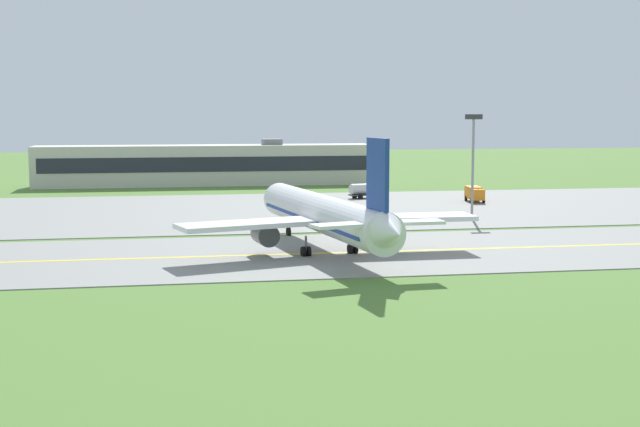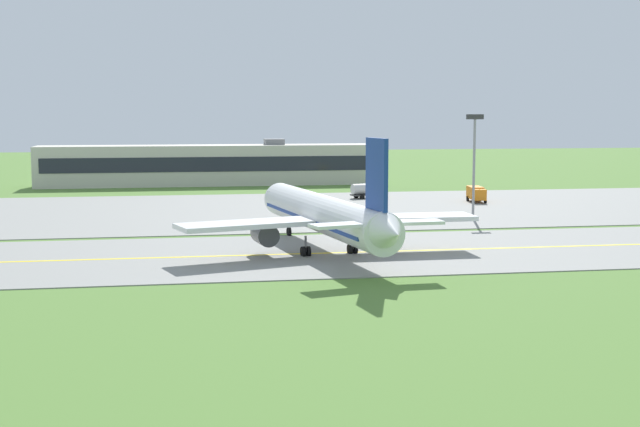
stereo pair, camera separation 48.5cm
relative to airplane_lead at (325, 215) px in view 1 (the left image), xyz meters
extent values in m
plane|color=#517A33|center=(-0.11, -0.45, -4.13)|extent=(500.00, 500.00, 0.00)
cube|color=gray|center=(-0.11, -0.45, -4.08)|extent=(240.00, 28.00, 0.10)
cube|color=gray|center=(9.89, 41.55, -4.08)|extent=(140.00, 52.00, 0.10)
cube|color=yellow|center=(-0.11, -0.45, -4.03)|extent=(220.00, 0.60, 0.01)
cylinder|color=white|center=(-0.07, 0.48, 0.07)|extent=(9.08, 34.21, 4.00)
cone|color=white|center=(-2.82, 18.47, 0.07)|extent=(4.15, 3.14, 3.80)
cone|color=white|center=(2.70, -17.71, 0.47)|extent=(3.84, 3.68, 3.40)
cube|color=navy|center=(-0.07, 0.48, -0.43)|extent=(8.75, 31.54, 0.36)
cube|color=#1E232D|center=(-2.49, 16.30, 0.77)|extent=(3.63, 2.29, 0.70)
cube|color=white|center=(-8.14, -2.97, -0.43)|extent=(15.75, 8.90, 0.50)
cylinder|color=#47474C|center=(-6.47, -0.69, -1.83)|extent=(2.79, 3.71, 2.30)
cylinder|color=black|center=(-6.71, 0.89, -1.83)|extent=(2.11, 0.56, 2.10)
cube|color=white|center=(8.66, -0.41, -0.43)|extent=(15.06, 4.97, 0.50)
cylinder|color=#47474C|center=(6.38, 1.26, -1.83)|extent=(2.79, 3.71, 2.30)
cylinder|color=black|center=(6.14, 2.85, -1.83)|extent=(2.11, 0.56, 2.10)
cube|color=navy|center=(2.19, -14.35, 5.32)|extent=(1.06, 4.41, 6.50)
cube|color=white|center=(-0.95, -15.03, 0.87)|extent=(6.41, 3.84, 0.30)
cube|color=white|center=(5.38, -14.06, 0.87)|extent=(6.11, 2.68, 0.30)
cylinder|color=slate|center=(-2.03, 13.33, -2.76)|extent=(0.24, 0.24, 1.65)
cylinder|color=black|center=(-2.03, 13.33, -3.58)|extent=(0.51, 1.14, 1.10)
cylinder|color=slate|center=(-2.34, -1.89, -2.76)|extent=(0.24, 0.24, 1.65)
cylinder|color=black|center=(-2.61, -1.93, -3.58)|extent=(0.51, 1.14, 1.10)
cylinder|color=black|center=(-2.07, -1.84, -3.58)|extent=(0.51, 1.14, 1.10)
cylinder|color=slate|center=(2.80, -1.10, -2.76)|extent=(0.24, 0.24, 1.65)
cylinder|color=black|center=(2.53, -1.14, -3.58)|extent=(0.51, 1.14, 1.10)
cylinder|color=black|center=(3.07, -1.06, -3.58)|extent=(0.51, 1.14, 1.10)
cube|color=yellow|center=(19.75, 57.19, -2.63)|extent=(2.29, 2.42, 1.80)
cube|color=#1E232D|center=(20.48, 57.41, -2.32)|extent=(0.63, 1.80, 0.81)
cylinder|color=silver|center=(16.87, 56.36, -2.38)|extent=(4.54, 2.90, 1.80)
cube|color=#383838|center=(16.87, 56.36, -3.41)|extent=(4.62, 3.19, 0.24)
cylinder|color=orange|center=(19.75, 57.19, -1.63)|extent=(0.20, 0.20, 0.18)
cylinder|color=black|center=(19.47, 58.15, -3.68)|extent=(0.95, 0.54, 0.90)
cylinder|color=black|center=(20.03, 56.23, -3.68)|extent=(0.95, 0.54, 0.90)
cylinder|color=black|center=(15.77, 57.13, -3.68)|extent=(0.95, 0.54, 0.90)
cylinder|color=black|center=(16.35, 55.11, -3.68)|extent=(0.95, 0.54, 0.90)
cube|color=orange|center=(33.89, 45.15, -2.63)|extent=(2.19, 2.01, 1.80)
cube|color=#1E232D|center=(33.81, 44.39, -2.32)|extent=(1.84, 0.32, 0.81)
cube|color=orange|center=(34.22, 48.13, -2.53)|extent=(2.55, 4.40, 2.00)
cylinder|color=orange|center=(33.89, 45.15, -1.63)|extent=(0.20, 0.20, 0.18)
cylinder|color=black|center=(34.89, 45.04, -3.68)|extent=(0.40, 0.93, 0.90)
cylinder|color=black|center=(32.90, 45.26, -3.68)|extent=(0.40, 0.93, 0.90)
cylinder|color=black|center=(35.36, 48.85, -3.68)|extent=(0.40, 0.93, 0.90)
cylinder|color=black|center=(33.27, 49.08, -3.68)|extent=(0.40, 0.93, 0.90)
cube|color=beige|center=(-8.45, 90.01, -0.01)|extent=(68.76, 9.04, 8.24)
cube|color=#1E232D|center=(-8.45, 85.44, 0.40)|extent=(66.01, 0.10, 2.97)
cube|color=slate|center=(5.30, 90.01, 4.71)|extent=(4.00, 4.00, 1.20)
cylinder|color=gray|center=(25.81, 25.70, 2.87)|extent=(0.36, 0.36, 14.00)
cube|color=#333333|center=(25.81, 25.70, 10.22)|extent=(2.40, 0.50, 0.70)
camera|label=1|loc=(-16.48, -89.84, 10.86)|focal=48.64mm
camera|label=2|loc=(-16.00, -89.93, 10.86)|focal=48.64mm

